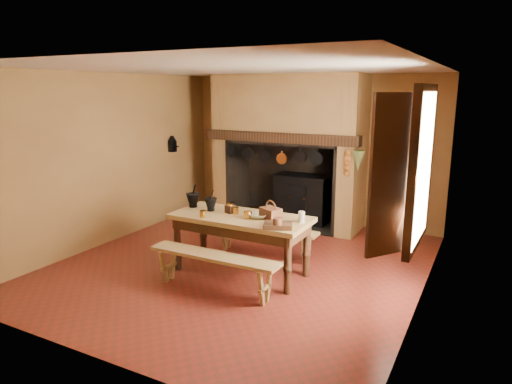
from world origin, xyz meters
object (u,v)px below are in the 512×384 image
(bench_front, at_px, (214,264))
(wicker_basket, at_px, (271,213))
(work_table, at_px, (241,225))
(coffee_grinder, at_px, (230,208))
(mixing_bowl, at_px, (259,215))
(iron_range, at_px, (303,198))

(bench_front, bearing_deg, wicker_basket, 60.18)
(work_table, xyz_separation_m, wicker_basket, (0.43, 0.05, 0.21))
(coffee_grinder, bearing_deg, mixing_bowl, 10.45)
(mixing_bowl, bearing_deg, wicker_basket, 13.35)
(wicker_basket, bearing_deg, bench_front, -95.24)
(bench_front, relative_size, mixing_bowl, 6.28)
(mixing_bowl, bearing_deg, work_table, -176.84)
(bench_front, height_order, wicker_basket, wicker_basket)
(iron_range, distance_m, wicker_basket, 2.77)
(wicker_basket, bearing_deg, coffee_grinder, -156.03)
(work_table, height_order, bench_front, work_table)
(mixing_bowl, relative_size, wicker_basket, 0.88)
(work_table, relative_size, mixing_bowl, 6.77)
(coffee_grinder, bearing_deg, work_table, -0.44)
(iron_range, relative_size, wicker_basket, 4.94)
(mixing_bowl, bearing_deg, iron_range, 99.47)
(work_table, distance_m, mixing_bowl, 0.32)
(coffee_grinder, distance_m, mixing_bowl, 0.48)
(iron_range, xyz_separation_m, work_table, (0.18, -2.72, 0.22))
(iron_range, distance_m, mixing_bowl, 2.77)
(iron_range, height_order, work_table, iron_range)
(work_table, relative_size, bench_front, 1.08)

